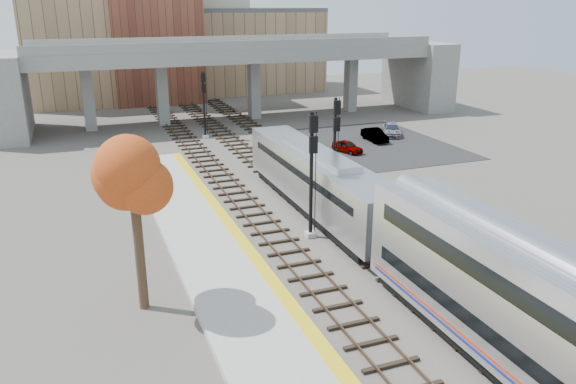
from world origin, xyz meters
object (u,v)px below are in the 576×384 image
object	(u,v)px
signal_mast_mid	(335,150)
signal_mast_far	(204,106)
locomotive	(317,179)
tree	(133,180)
car_b	(375,135)
signal_mast_near	(312,176)
car_a	(347,147)
car_c	(391,130)

from	to	relation	value
signal_mast_mid	signal_mast_far	world-z (taller)	signal_mast_mid
locomotive	tree	xyz separation A→B (m)	(-12.57, -8.69, 3.92)
signal_mast_mid	car_b	distance (m)	19.00
signal_mast_near	car_a	bearing A→B (deg)	57.13
signal_mast_far	car_b	bearing A→B (deg)	-25.81
tree	signal_mast_far	bearing A→B (deg)	72.20
signal_mast_near	tree	distance (m)	11.75
signal_mast_mid	car_b	world-z (taller)	signal_mast_mid
locomotive	car_b	world-z (taller)	locomotive
signal_mast_mid	car_c	size ratio (longest dim) A/B	1.74
signal_mast_near	car_c	xyz separation A→B (m)	(18.67, 21.89, -3.22)
tree	car_a	bearing A→B (deg)	45.53
signal_mast_mid	car_b	size ratio (longest dim) A/B	1.90
car_a	car_b	bearing A→B (deg)	14.42
tree	car_c	xyz separation A→B (m)	(29.13, 26.69, -5.54)
car_a	car_b	xyz separation A→B (m)	(4.61, 3.03, 0.08)
signal_mast_near	signal_mast_mid	distance (m)	6.83
signal_mast_near	tree	size ratio (longest dim) A/B	0.91
signal_mast_near	car_c	distance (m)	28.95
car_a	signal_mast_near	bearing A→B (deg)	-141.78
signal_mast_near	tree	xyz separation A→B (m)	(-10.47, -4.80, 2.32)
signal_mast_near	signal_mast_far	size ratio (longest dim) A/B	1.11
signal_mast_far	signal_mast_near	bearing A→B (deg)	-90.00
signal_mast_mid	car_a	size ratio (longest dim) A/B	2.25
tree	signal_mast_mid	bearing A→B (deg)	35.15
signal_mast_near	signal_mast_far	bearing A→B (deg)	90.00
locomotive	signal_mast_mid	world-z (taller)	signal_mast_mid
locomotive	car_b	distance (m)	21.29
car_b	car_c	bearing A→B (deg)	31.90
signal_mast_near	car_b	bearing A→B (deg)	52.13
signal_mast_near	car_a	size ratio (longest dim) A/B	2.33
signal_mast_mid	locomotive	bearing A→B (deg)	-141.97
locomotive	car_c	distance (m)	24.51
locomotive	signal_mast_far	xyz separation A→B (m)	(-2.10, 23.90, 1.08)
signal_mast_near	signal_mast_mid	xyz separation A→B (m)	(4.10, 5.46, -0.17)
signal_mast_far	car_a	size ratio (longest dim) A/B	2.10
locomotive	car_b	size ratio (longest dim) A/B	4.93
locomotive	tree	size ratio (longest dim) A/B	2.28
tree	car_a	distance (m)	31.28
locomotive	tree	bearing A→B (deg)	-145.32
car_b	car_c	size ratio (longest dim) A/B	0.91
car_b	car_c	xyz separation A→B (m)	(2.96, 1.69, -0.02)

